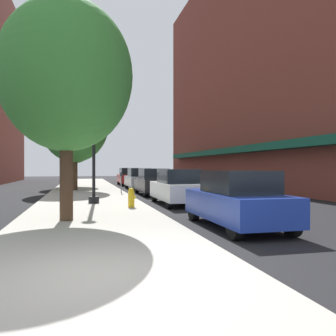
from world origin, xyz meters
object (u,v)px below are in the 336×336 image
at_px(fire_hydrant, 131,197).
at_px(car_blue, 237,200).
at_px(parking_meter_near, 121,180).
at_px(tree_far, 75,124).
at_px(car_red, 128,177).
at_px(lamppost, 94,135).
at_px(tree_near, 74,135).
at_px(tree_mid, 66,76).
at_px(car_white, 178,187).
at_px(car_silver, 139,179).
at_px(car_black, 153,182).

height_order(fire_hydrant, car_blue, car_blue).
distance_m(parking_meter_near, tree_far, 5.88).
bearing_deg(tree_far, car_blue, -73.30).
bearing_deg(car_red, lamppost, -104.37).
height_order(lamppost, tree_far, tree_far).
relative_size(parking_meter_near, car_blue, 0.30).
xyz_separation_m(tree_near, tree_mid, (0.17, -19.77, 0.13)).
bearing_deg(car_white, car_red, 88.31).
relative_size(fire_hydrant, car_blue, 0.18).
relative_size(tree_far, car_silver, 1.72).
relative_size(fire_hydrant, car_red, 0.18).
xyz_separation_m(lamppost, car_blue, (3.83, -6.89, -2.39)).
relative_size(lamppost, car_black, 1.37).
bearing_deg(tree_near, car_silver, -36.17).
bearing_deg(fire_hydrant, tree_near, 98.80).
bearing_deg(car_silver, parking_meter_near, -108.59).
bearing_deg(car_white, parking_meter_near, 105.55).
xyz_separation_m(car_white, car_red, (0.00, 17.95, 0.00)).
bearing_deg(car_white, tree_near, 106.61).
bearing_deg(car_black, tree_near, 119.84).
height_order(car_silver, car_red, same).
xyz_separation_m(fire_hydrant, tree_mid, (-2.42, -3.05, 4.04)).
bearing_deg(tree_mid, car_silver, 73.36).
bearing_deg(lamppost, car_red, 77.70).
relative_size(tree_mid, tree_far, 0.92).
height_order(fire_hydrant, tree_far, tree_far).
xyz_separation_m(car_black, car_red, (0.00, 12.16, 0.00)).
distance_m(fire_hydrant, parking_meter_near, 7.95).
xyz_separation_m(tree_far, car_black, (4.85, -3.86, -3.99)).
bearing_deg(parking_meter_near, tree_far, 130.69).
relative_size(fire_hydrant, car_white, 0.18).
relative_size(tree_near, tree_mid, 0.99).
bearing_deg(car_silver, car_red, 92.13).
xyz_separation_m(parking_meter_near, car_silver, (1.95, 5.15, -0.14)).
bearing_deg(car_black, car_silver, 91.62).
distance_m(fire_hydrant, car_white, 2.92).
height_order(tree_mid, car_red, tree_mid).
height_order(tree_near, car_red, tree_near).
xyz_separation_m(car_blue, car_black, (0.00, 12.31, 0.00)).
bearing_deg(car_black, car_white, -88.38).
xyz_separation_m(fire_hydrant, car_black, (2.40, 7.43, 0.29)).
distance_m(tree_near, tree_far, 5.44).
distance_m(tree_near, car_blue, 22.46).
bearing_deg(lamppost, car_white, -5.63).
bearing_deg(tree_near, car_red, 29.88).
bearing_deg(tree_mid, fire_hydrant, 51.53).
height_order(tree_mid, car_silver, tree_mid).
xyz_separation_m(parking_meter_near, tree_near, (-3.04, 8.80, 3.48)).
xyz_separation_m(tree_mid, tree_far, (-0.03, 14.34, 0.24)).
bearing_deg(car_blue, car_silver, 88.15).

